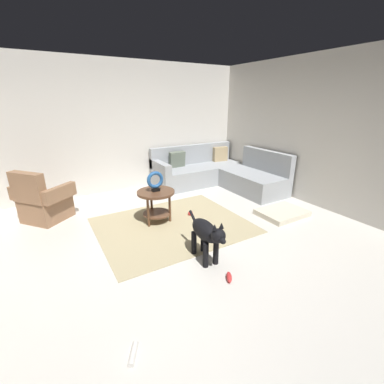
{
  "coord_description": "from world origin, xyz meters",
  "views": [
    {
      "loc": [
        -1.5,
        -2.7,
        1.92
      ],
      "look_at": [
        0.45,
        0.6,
        0.55
      ],
      "focal_mm": 24.26,
      "sensor_mm": 36.0,
      "label": 1
    }
  ],
  "objects_px": {
    "armchair": "(43,202)",
    "torus_sculpture": "(155,181)",
    "dog_bed_mat": "(282,213)",
    "dog_toy_rope": "(133,354)",
    "dog_toy_bone": "(229,277)",
    "sectional_couch": "(218,174)",
    "dog_toy_ball": "(190,213)",
    "dog": "(207,234)",
    "side_table": "(156,198)"
  },
  "relations": [
    {
      "from": "sectional_couch",
      "to": "armchair",
      "type": "bearing_deg",
      "value": -179.18
    },
    {
      "from": "torus_sculpture",
      "to": "side_table",
      "type": "bearing_deg",
      "value": 180.0
    },
    {
      "from": "dog_toy_rope",
      "to": "dog_toy_ball",
      "type": "bearing_deg",
      "value": 50.03
    },
    {
      "from": "dog_toy_bone",
      "to": "dog",
      "type": "bearing_deg",
      "value": 92.26
    },
    {
      "from": "sectional_couch",
      "to": "armchair",
      "type": "height_order",
      "value": "same"
    },
    {
      "from": "armchair",
      "to": "dog_bed_mat",
      "type": "height_order",
      "value": "armchair"
    },
    {
      "from": "armchair",
      "to": "torus_sculpture",
      "type": "relative_size",
      "value": 3.06
    },
    {
      "from": "dog_bed_mat",
      "to": "dog_toy_ball",
      "type": "xyz_separation_m",
      "value": [
        -1.39,
        0.8,
        -0.0
      ]
    },
    {
      "from": "side_table",
      "to": "armchair",
      "type": "bearing_deg",
      "value": 147.43
    },
    {
      "from": "armchair",
      "to": "dog_toy_ball",
      "type": "relative_size",
      "value": 11.75
    },
    {
      "from": "dog_bed_mat",
      "to": "dog",
      "type": "height_order",
      "value": "dog"
    },
    {
      "from": "side_table",
      "to": "dog_toy_bone",
      "type": "xyz_separation_m",
      "value": [
        0.11,
        -1.78,
        -0.39
      ]
    },
    {
      "from": "armchair",
      "to": "torus_sculpture",
      "type": "height_order",
      "value": "armchair"
    },
    {
      "from": "dog",
      "to": "dog_toy_ball",
      "type": "bearing_deg",
      "value": -108.5
    },
    {
      "from": "sectional_couch",
      "to": "side_table",
      "type": "bearing_deg",
      "value": -151.96
    },
    {
      "from": "armchair",
      "to": "dog",
      "type": "relative_size",
      "value": 1.18
    },
    {
      "from": "armchair",
      "to": "side_table",
      "type": "distance_m",
      "value": 1.88
    },
    {
      "from": "sectional_couch",
      "to": "dog_toy_rope",
      "type": "height_order",
      "value": "sectional_couch"
    },
    {
      "from": "sectional_couch",
      "to": "dog_toy_rope",
      "type": "distance_m",
      "value": 4.48
    },
    {
      "from": "dog_toy_bone",
      "to": "dog_toy_ball",
      "type": "bearing_deg",
      "value": 73.99
    },
    {
      "from": "dog_toy_rope",
      "to": "dog_bed_mat",
      "type": "bearing_deg",
      "value": 21.9
    },
    {
      "from": "torus_sculpture",
      "to": "dog_toy_rope",
      "type": "xyz_separation_m",
      "value": [
        -1.12,
        -2.13,
        -0.69
      ]
    },
    {
      "from": "armchair",
      "to": "side_table",
      "type": "height_order",
      "value": "armchair"
    },
    {
      "from": "dog_toy_ball",
      "to": "dog_toy_bone",
      "type": "xyz_separation_m",
      "value": [
        -0.49,
        -1.7,
        -0.01
      ]
    },
    {
      "from": "sectional_couch",
      "to": "dog_bed_mat",
      "type": "relative_size",
      "value": 2.81
    },
    {
      "from": "torus_sculpture",
      "to": "dog",
      "type": "xyz_separation_m",
      "value": [
        0.09,
        -1.33,
        -0.33
      ]
    },
    {
      "from": "dog_toy_ball",
      "to": "dog_toy_rope",
      "type": "bearing_deg",
      "value": -129.97
    },
    {
      "from": "side_table",
      "to": "dog_toy_rope",
      "type": "height_order",
      "value": "side_table"
    },
    {
      "from": "torus_sculpture",
      "to": "dog_toy_bone",
      "type": "xyz_separation_m",
      "value": [
        0.11,
        -1.78,
        -0.68
      ]
    },
    {
      "from": "sectional_couch",
      "to": "torus_sculpture",
      "type": "xyz_separation_m",
      "value": [
        -2.0,
        -1.06,
        0.42
      ]
    },
    {
      "from": "torus_sculpture",
      "to": "dog_bed_mat",
      "type": "xyz_separation_m",
      "value": [
        1.99,
        -0.88,
        -0.67
      ]
    },
    {
      "from": "dog",
      "to": "armchair",
      "type": "bearing_deg",
      "value": -51.01
    },
    {
      "from": "side_table",
      "to": "dog_bed_mat",
      "type": "bearing_deg",
      "value": -23.75
    },
    {
      "from": "sectional_couch",
      "to": "side_table",
      "type": "relative_size",
      "value": 3.75
    },
    {
      "from": "dog_toy_rope",
      "to": "dog_toy_bone",
      "type": "bearing_deg",
      "value": 15.96
    },
    {
      "from": "torus_sculpture",
      "to": "dog_bed_mat",
      "type": "distance_m",
      "value": 2.28
    },
    {
      "from": "dog_toy_rope",
      "to": "dog_toy_bone",
      "type": "xyz_separation_m",
      "value": [
        1.24,
        0.35,
        0.0
      ]
    },
    {
      "from": "dog_bed_mat",
      "to": "dog_toy_bone",
      "type": "relative_size",
      "value": 4.44
    },
    {
      "from": "dog_toy_ball",
      "to": "dog_bed_mat",
      "type": "bearing_deg",
      "value": -29.94
    },
    {
      "from": "dog_toy_bone",
      "to": "side_table",
      "type": "bearing_deg",
      "value": 93.57
    },
    {
      "from": "armchair",
      "to": "dog_toy_bone",
      "type": "distance_m",
      "value": 3.28
    },
    {
      "from": "dog_toy_rope",
      "to": "dog_toy_bone",
      "type": "relative_size",
      "value": 1.1
    },
    {
      "from": "torus_sculpture",
      "to": "dog_toy_ball",
      "type": "bearing_deg",
      "value": -7.05
    },
    {
      "from": "torus_sculpture",
      "to": "dog_bed_mat",
      "type": "relative_size",
      "value": 0.41
    },
    {
      "from": "armchair",
      "to": "dog_toy_rope",
      "type": "distance_m",
      "value": 3.19
    },
    {
      "from": "torus_sculpture",
      "to": "dog_toy_ball",
      "type": "distance_m",
      "value": 0.9
    },
    {
      "from": "dog_bed_mat",
      "to": "torus_sculpture",
      "type": "bearing_deg",
      "value": 156.25
    },
    {
      "from": "dog_bed_mat",
      "to": "dog_toy_bone",
      "type": "bearing_deg",
      "value": -154.44
    },
    {
      "from": "armchair",
      "to": "dog",
      "type": "xyz_separation_m",
      "value": [
        1.68,
        -2.35,
        0.05
      ]
    },
    {
      "from": "dog_toy_ball",
      "to": "sectional_couch",
      "type": "bearing_deg",
      "value": 39.13
    }
  ]
}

